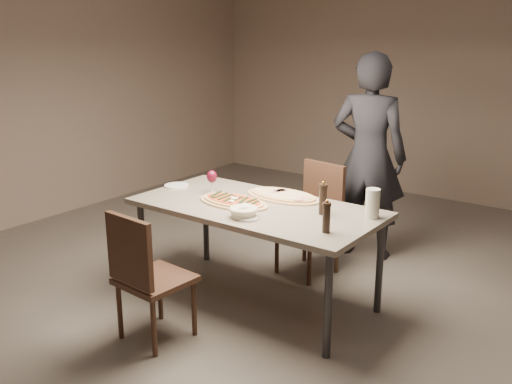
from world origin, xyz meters
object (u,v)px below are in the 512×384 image
Objects in this scene: dining_table at (256,213)px; zucchini_pizza at (234,201)px; pepper_mill_left at (323,199)px; chair_near at (145,271)px; bread_basket at (244,211)px; chair_far at (315,212)px; carafe at (373,203)px; ham_pizza at (283,196)px; diner at (369,157)px.

zucchini_pizza is (-0.16, -0.06, 0.07)m from dining_table.
pepper_mill_left reaches higher than chair_near.
bread_basket reaches higher than zucchini_pizza.
carafe is at bearing 154.72° from chair_far.
pepper_mill_left reaches higher than zucchini_pizza.
chair_near reaches higher than zucchini_pizza.
dining_table is 0.85m from carafe.
zucchini_pizza is at bearing 140.71° from bread_basket.
zucchini_pizza is 0.93× the size of ham_pizza.
bread_basket is 0.87m from carafe.
carafe reaches higher than zucchini_pizza.
bread_basket is (0.10, -0.27, 0.10)m from dining_table.
chair_far reaches higher than ham_pizza.
chair_far is (-0.43, 0.63, -0.35)m from pepper_mill_left.
chair_near is (-0.21, -0.90, -0.20)m from dining_table.
diner is (-0.55, 1.08, 0.05)m from carafe.
diner is at bearing 82.21° from chair_near.
ham_pizza is at bearing 44.16° from zucchini_pizza.
dining_table is 0.19m from zucchini_pizza.
bread_basket is 0.22× the size of chair_far.
ham_pizza is 0.67× the size of chair_far.
chair_near is at bearing -115.91° from bread_basket.
diner reaches higher than pepper_mill_left.
carafe reaches higher than dining_table.
chair_far reaches higher than chair_near.
zucchini_pizza is 1.00m from carafe.
chair_near is at bearing -131.40° from carafe.
chair_far is (0.21, 0.81, -0.25)m from zucchini_pizza.
dining_table is at bearing 67.83° from diner.
bread_basket is 0.11× the size of diner.
chair_near is at bearing -111.88° from ham_pizza.
ham_pizza is at bearing 67.60° from diner.
pepper_mill_left reaches higher than carafe.
diner reaches higher than chair_near.
chair_far is at bearing 79.50° from ham_pizza.
ham_pizza is 0.69× the size of chair_near.
zucchini_pizza is 2.44× the size of pepper_mill_left.
pepper_mill_left reaches higher than dining_table.
dining_table is 2.92× the size of ham_pizza.
pepper_mill_left is at bearing 0.12° from zucchini_pizza.
chair_far reaches higher than zucchini_pizza.
pepper_mill_left reaches higher than chair_far.
carafe reaches higher than bread_basket.
chair_far reaches higher than dining_table.
ham_pizza is 0.75m from carafe.
chair_far is 0.51× the size of diner.
bread_basket is at bearing -54.11° from zucchini_pizza.
pepper_mill_left reaches higher than ham_pizza.
bread_basket is at bearing -143.95° from carafe.
dining_table is at bearing -109.02° from ham_pizza.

